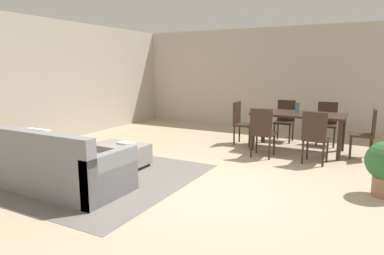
% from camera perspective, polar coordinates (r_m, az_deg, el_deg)
% --- Properties ---
extents(ground_plane, '(10.80, 10.80, 0.00)m').
position_cam_1_polar(ground_plane, '(4.81, 4.25, -10.03)').
color(ground_plane, tan).
extents(wall_back, '(9.00, 0.12, 2.70)m').
position_cam_1_polar(wall_back, '(9.31, 17.07, 7.85)').
color(wall_back, '#BCB2A0').
rests_on(wall_back, ground_plane).
extents(wall_left, '(0.12, 11.00, 2.70)m').
position_cam_1_polar(wall_left, '(7.83, -25.77, 6.93)').
color(wall_left, '#BCB2A0').
rests_on(wall_left, ground_plane).
extents(area_rug, '(3.00, 2.80, 0.01)m').
position_cam_1_polar(area_rug, '(5.51, -16.46, -7.74)').
color(area_rug, slate).
rests_on(area_rug, ground_plane).
extents(couch, '(2.11, 0.92, 0.86)m').
position_cam_1_polar(couch, '(5.06, -22.36, -6.22)').
color(couch, gray).
rests_on(couch, ground_plane).
extents(ottoman_table, '(0.91, 0.57, 0.39)m').
position_cam_1_polar(ottoman_table, '(5.81, -11.96, -4.33)').
color(ottoman_table, gray).
rests_on(ottoman_table, ground_plane).
extents(dining_table, '(1.74, 0.93, 0.76)m').
position_cam_1_polar(dining_table, '(7.01, 17.51, 1.62)').
color(dining_table, '#332319').
rests_on(dining_table, ground_plane).
extents(dining_chair_near_left, '(0.41, 0.41, 0.92)m').
position_cam_1_polar(dining_chair_near_left, '(6.32, 11.78, -0.41)').
color(dining_chair_near_left, '#332319').
rests_on(dining_chair_near_left, ground_plane).
extents(dining_chair_near_right, '(0.43, 0.43, 0.92)m').
position_cam_1_polar(dining_chair_near_right, '(6.13, 20.09, -1.15)').
color(dining_chair_near_right, '#332319').
rests_on(dining_chair_near_right, ground_plane).
extents(dining_chair_far_left, '(0.40, 0.40, 0.92)m').
position_cam_1_polar(dining_chair_far_left, '(7.92, 15.46, 1.55)').
color(dining_chair_far_left, '#332319').
rests_on(dining_chair_far_left, ground_plane).
extents(dining_chair_far_right, '(0.43, 0.43, 0.92)m').
position_cam_1_polar(dining_chair_far_right, '(7.78, 21.83, 1.04)').
color(dining_chair_far_right, '#332319').
rests_on(dining_chair_far_right, ground_plane).
extents(dining_chair_head_east, '(0.42, 0.42, 0.92)m').
position_cam_1_polar(dining_chair_head_east, '(6.91, 27.52, -0.47)').
color(dining_chair_head_east, '#332319').
rests_on(dining_chair_head_east, ground_plane).
extents(dining_chair_head_west, '(0.41, 0.41, 0.92)m').
position_cam_1_polar(dining_chair_head_west, '(7.37, 8.26, 1.20)').
color(dining_chair_head_west, '#332319').
rests_on(dining_chair_head_west, ground_plane).
extents(vase_centerpiece, '(0.09, 0.09, 0.21)m').
position_cam_1_polar(vase_centerpiece, '(7.03, 17.40, 3.26)').
color(vase_centerpiece, slate).
rests_on(vase_centerpiece, dining_table).
extents(book_on_ottoman, '(0.28, 0.23, 0.03)m').
position_cam_1_polar(book_on_ottoman, '(5.76, -11.09, -2.59)').
color(book_on_ottoman, silver).
rests_on(book_on_ottoman, ottoman_table).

